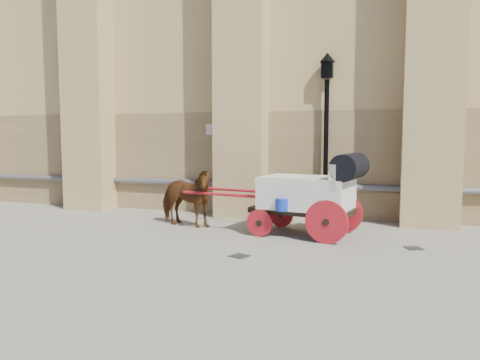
% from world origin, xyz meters
% --- Properties ---
extents(ground, '(90.00, 90.00, 0.00)m').
position_xyz_m(ground, '(0.00, 0.00, 0.00)').
color(ground, slate).
rests_on(ground, ground).
extents(horse, '(1.91, 1.22, 1.49)m').
position_xyz_m(horse, '(-1.93, 1.77, 0.75)').
color(horse, brown).
rests_on(horse, ground).
extents(carriage, '(4.52, 1.92, 1.92)m').
position_xyz_m(carriage, '(1.33, 1.59, 1.03)').
color(carriage, black).
rests_on(carriage, ground).
extents(street_lamp, '(0.42, 0.42, 4.52)m').
position_xyz_m(street_lamp, '(1.35, 3.80, 2.42)').
color(street_lamp, black).
rests_on(street_lamp, ground).
extents(drain_grate_near, '(0.42, 0.42, 0.01)m').
position_xyz_m(drain_grate_near, '(0.28, -0.69, 0.01)').
color(drain_grate_near, black).
rests_on(drain_grate_near, ground).
extents(drain_grate_far, '(0.42, 0.42, 0.01)m').
position_xyz_m(drain_grate_far, '(3.51, 0.96, 0.01)').
color(drain_grate_far, black).
rests_on(drain_grate_far, ground).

